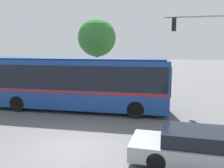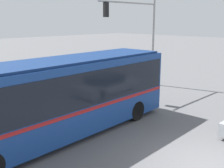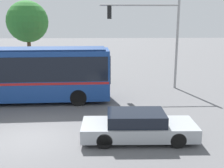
{
  "view_description": "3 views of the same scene",
  "coord_description": "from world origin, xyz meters",
  "views": [
    {
      "loc": [
        3.63,
        -8.76,
        4.09
      ],
      "look_at": [
        0.23,
        5.66,
        1.78
      ],
      "focal_mm": 38.91,
      "sensor_mm": 36.0,
      "label": 1
    },
    {
      "loc": [
        -8.46,
        -3.75,
        4.96
      ],
      "look_at": [
        1.63,
        6.15,
        1.67
      ],
      "focal_mm": 44.42,
      "sensor_mm": 36.0,
      "label": 2
    },
    {
      "loc": [
        3.19,
        -11.27,
        5.0
      ],
      "look_at": [
        3.82,
        3.45,
        1.59
      ],
      "focal_mm": 44.09,
      "sensor_mm": 36.0,
      "label": 3
    }
  ],
  "objects": [
    {
      "name": "ground_plane",
      "position": [
        0.0,
        0.0,
        0.0
      ],
      "size": [
        140.0,
        140.0,
        0.0
      ],
      "primitive_type": "plane",
      "color": "#5B5B5E"
    },
    {
      "name": "city_bus",
      "position": [
        -2.2,
        5.67,
        1.91
      ],
      "size": [
        11.97,
        2.95,
        3.36
      ],
      "rotation": [
        0.0,
        0.0,
        0.03
      ],
      "color": "navy",
      "rests_on": "ground"
    },
    {
      "name": "traffic_light_pole",
      "position": [
        7.32,
        8.86,
        4.31
      ],
      "size": [
        5.74,
        0.24,
        6.53
      ],
      "rotation": [
        0.0,
        0.0,
        3.14
      ],
      "color": "gray",
      "rests_on": "ground"
    },
    {
      "name": "flowering_hedge",
      "position": [
        0.01,
        10.76,
        0.74
      ],
      "size": [
        6.81,
        1.34,
        1.51
      ],
      "color": "#286028",
      "rests_on": "ground"
    }
  ]
}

